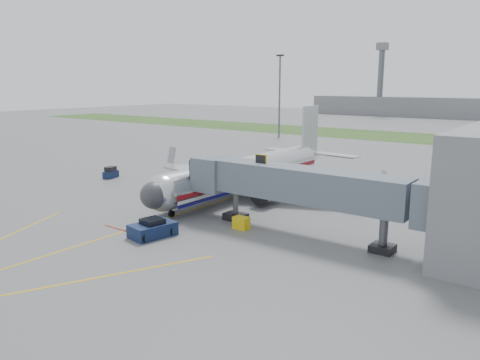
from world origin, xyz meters
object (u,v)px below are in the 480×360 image
Objects in this scene: baggage_tug at (111,173)px; ramp_worker at (227,184)px; airliner at (248,172)px; belt_loader at (196,189)px; pushback_tug at (153,229)px.

ramp_worker is at bearing 11.68° from baggage_tug.
belt_loader is (-4.77, -4.18, -2.08)m from airliner.
ramp_worker is at bearing 108.60° from pushback_tug.
pushback_tug is 28.64m from baggage_tug.
airliner is at bearing -19.86° from ramp_worker.
airliner reaches higher than belt_loader.
belt_loader is at bearing -0.08° from baggage_tug.
baggage_tug is (-21.46, -4.16, -1.92)m from airliner.
baggage_tug is (-24.65, 14.59, 0.04)m from pushback_tug.
pushback_tug is at bearing -30.62° from baggage_tug.
ramp_worker is at bearing 65.31° from belt_loader.
pushback_tug is 0.89× the size of belt_loader.
airliner is 8.34× the size of pushback_tug.
pushback_tug is at bearing -61.35° from belt_loader.
baggage_tug is 18.85m from ramp_worker.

